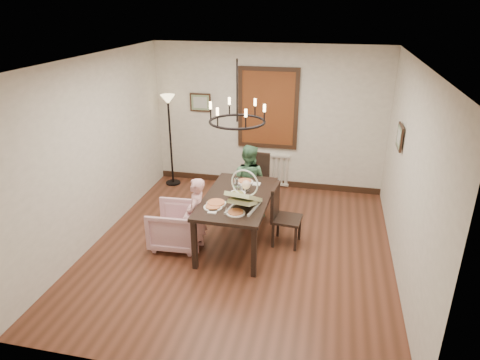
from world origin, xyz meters
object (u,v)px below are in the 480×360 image
at_px(baby_bouncer, 244,195).
at_px(floor_lamp, 171,142).
at_px(chair_far, 254,183).
at_px(drinking_glass, 239,190).
at_px(armchair, 175,226).
at_px(chair_right, 287,216).
at_px(elderly_woman, 197,221).
at_px(dining_table, 237,201).
at_px(seated_man, 248,187).

height_order(baby_bouncer, floor_lamp, floor_lamp).
xyz_separation_m(chair_far, drinking_glass, (-0.04, -1.12, 0.35)).
distance_m(chair_far, baby_bouncer, 1.66).
xyz_separation_m(chair_far, armchair, (-0.94, -1.48, -0.18)).
xyz_separation_m(armchair, drinking_glass, (0.91, 0.37, 0.53)).
relative_size(baby_bouncer, drinking_glass, 4.76).
relative_size(chair_right, baby_bouncer, 1.63).
relative_size(armchair, floor_lamp, 0.41).
height_order(elderly_woman, floor_lamp, floor_lamp).
bearing_deg(baby_bouncer, dining_table, 126.33).
distance_m(chair_right, drinking_glass, 0.84).
relative_size(dining_table, armchair, 2.37).
bearing_deg(floor_lamp, drinking_glass, -46.36).
xyz_separation_m(chair_far, elderly_woman, (-0.58, -1.54, -0.03)).
bearing_deg(elderly_woman, chair_far, 158.11).
bearing_deg(seated_man, drinking_glass, 101.69).
xyz_separation_m(chair_far, baby_bouncer, (0.14, -1.58, 0.48)).
bearing_deg(drinking_glass, armchair, -157.99).
relative_size(dining_table, floor_lamp, 0.96).
bearing_deg(dining_table, floor_lamp, 132.90).
xyz_separation_m(chair_right, armchair, (-1.66, -0.41, -0.15)).
bearing_deg(chair_right, dining_table, 106.84).
bearing_deg(chair_far, drinking_glass, -88.06).
relative_size(baby_bouncer, floor_lamp, 0.33).
height_order(dining_table, baby_bouncer, baby_bouncer).
height_order(chair_far, baby_bouncer, baby_bouncer).
bearing_deg(chair_far, chair_right, -52.55).
height_order(seated_man, baby_bouncer, baby_bouncer).
relative_size(chair_right, floor_lamp, 0.53).
height_order(baby_bouncer, drinking_glass, baby_bouncer).
bearing_deg(baby_bouncer, chair_far, 105.32).
xyz_separation_m(drinking_glass, floor_lamp, (-1.82, 1.91, 0.03)).
bearing_deg(chair_far, floor_lamp, 160.69).
relative_size(chair_far, armchair, 1.41).
distance_m(dining_table, seated_man, 0.96).
bearing_deg(dining_table, chair_far, 89.33).
bearing_deg(baby_bouncer, floor_lamp, 140.31).
distance_m(chair_far, chair_right, 1.29).
bearing_deg(chair_right, armchair, 109.09).
xyz_separation_m(elderly_woman, drinking_glass, (0.54, 0.42, 0.38)).
xyz_separation_m(elderly_woman, floor_lamp, (-1.28, 2.33, 0.42)).
xyz_separation_m(chair_far, seated_man, (-0.06, -0.29, 0.03)).
relative_size(seated_man, floor_lamp, 0.60).
distance_m(elderly_woman, baby_bouncer, 0.89).
height_order(chair_far, seated_man, seated_man).
bearing_deg(elderly_woman, seated_man, 156.03).
bearing_deg(floor_lamp, elderly_woman, -61.29).
relative_size(chair_far, baby_bouncer, 1.75).
distance_m(dining_table, drinking_glass, 0.18).
height_order(armchair, floor_lamp, floor_lamp).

